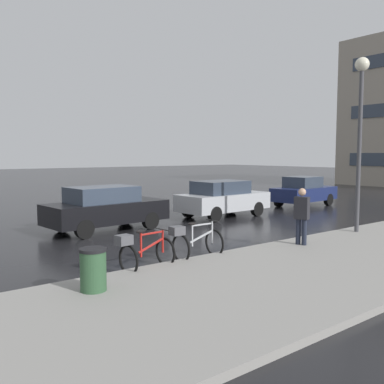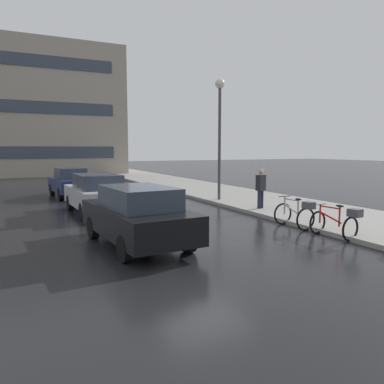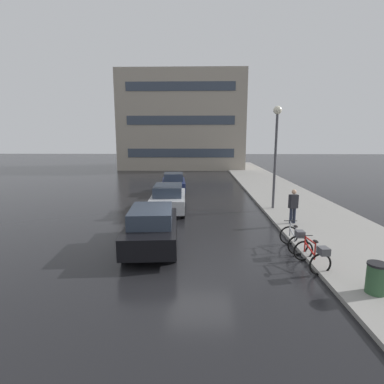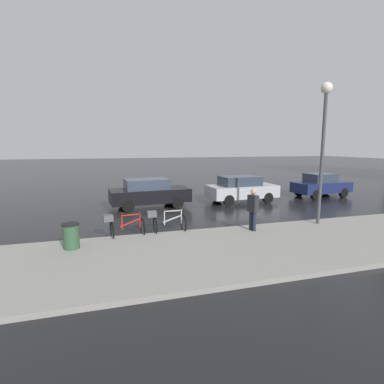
{
  "view_description": "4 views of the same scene",
  "coord_description": "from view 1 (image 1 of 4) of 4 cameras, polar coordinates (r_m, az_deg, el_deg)",
  "views": [
    {
      "loc": [
        12.05,
        -6.78,
        2.75
      ],
      "look_at": [
        0.79,
        2.0,
        1.48
      ],
      "focal_mm": 40.0,
      "sensor_mm": 36.0,
      "label": 1
    },
    {
      "loc": [
        -4.81,
        -9.43,
        2.58
      ],
      "look_at": [
        1.67,
        4.11,
        0.86
      ],
      "focal_mm": 35.0,
      "sensor_mm": 36.0,
      "label": 2
    },
    {
      "loc": [
        -0.05,
        -10.75,
        4.15
      ],
      "look_at": [
        -0.43,
        3.65,
        1.55
      ],
      "focal_mm": 28.0,
      "sensor_mm": 36.0,
      "label": 3
    },
    {
      "loc": [
        14.53,
        -2.28,
        3.41
      ],
      "look_at": [
        0.15,
        2.01,
        1.08
      ],
      "focal_mm": 28.0,
      "sensor_mm": 36.0,
      "label": 4
    }
  ],
  "objects": [
    {
      "name": "car_silver",
      "position": [
        18.77,
        4.1,
        -0.84
      ],
      "size": [
        2.03,
        4.26,
        1.59
      ],
      "color": "#B2B5BA",
      "rests_on": "ground"
    },
    {
      "name": "car_black",
      "position": [
        15.65,
        -11.45,
        -2.11
      ],
      "size": [
        2.19,
        4.46,
        1.6
      ],
      "color": "black",
      "rests_on": "ground"
    },
    {
      "name": "pedestrian",
      "position": [
        12.7,
        14.41,
        -2.99
      ],
      "size": [
        0.45,
        0.35,
        1.78
      ],
      "color": "#1E2333",
      "rests_on": "ground"
    },
    {
      "name": "streetlamp",
      "position": [
        15.37,
        21.55,
        9.88
      ],
      "size": [
        0.46,
        0.46,
        5.9
      ],
      "color": "#424247",
      "rests_on": "ground"
    },
    {
      "name": "trash_bin",
      "position": [
        8.53,
        -13.03,
        -10.47
      ],
      "size": [
        0.52,
        0.52,
        0.96
      ],
      "color": "#2D5133",
      "rests_on": "ground"
    },
    {
      "name": "ground_plane",
      "position": [
        14.1,
        -8.45,
        -6.24
      ],
      "size": [
        140.0,
        140.0,
        0.0
      ],
      "primitive_type": "plane",
      "color": "black"
    },
    {
      "name": "bicycle_nearest",
      "position": [
        10.14,
        -6.65,
        -7.78
      ],
      "size": [
        0.86,
        1.49,
        1.0
      ],
      "color": "black",
      "rests_on": "ground"
    },
    {
      "name": "car_navy",
      "position": [
        23.32,
        14.68,
        0.07
      ],
      "size": [
        2.01,
        3.98,
        1.57
      ],
      "color": "navy",
      "rests_on": "ground"
    },
    {
      "name": "bicycle_second",
      "position": [
        11.13,
        0.22,
        -6.56
      ],
      "size": [
        0.75,
        1.44,
        1.0
      ],
      "color": "black",
      "rests_on": "ground"
    }
  ]
}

